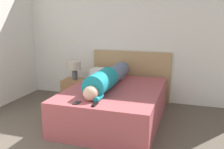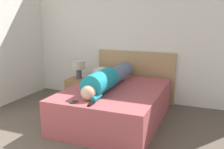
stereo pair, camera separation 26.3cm
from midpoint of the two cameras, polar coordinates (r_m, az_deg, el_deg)
wall_back at (r=4.87m, az=5.15°, el=9.35°), size 5.15×0.06×2.60m
bed at (r=3.95m, az=2.70°, el=-6.81°), size 1.40×1.91×0.52m
headboard at (r=4.87m, az=6.85°, el=-0.41°), size 1.52×0.04×0.97m
nightstand at (r=4.81m, az=-5.91°, el=-3.64°), size 0.42×0.36×0.46m
table_lamp at (r=4.71m, az=-6.04°, el=1.81°), size 0.24×0.24×0.34m
person_lying at (r=3.89m, az=1.13°, el=-0.90°), size 0.32×1.64×0.32m
pillow_near_headboard at (r=4.64m, az=1.50°, el=0.36°), size 0.62×0.31×0.14m
tv_remote at (r=3.15m, az=-2.34°, el=-6.73°), size 0.04×0.15×0.02m
cell_phone at (r=3.26m, az=-6.41°, el=-6.27°), size 0.06×0.13×0.01m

